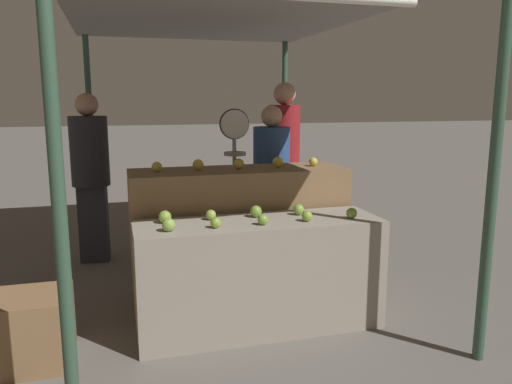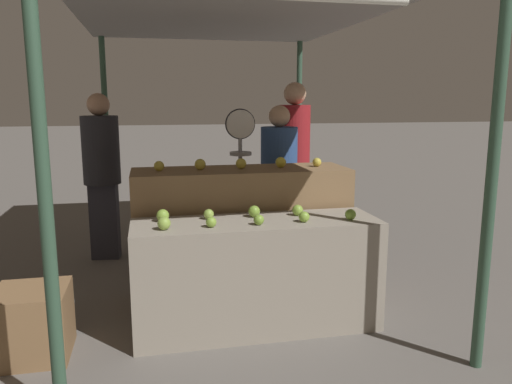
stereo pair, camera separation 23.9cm
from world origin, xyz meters
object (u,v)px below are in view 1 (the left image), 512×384
(produce_scale, at_px, (235,156))
(person_customer_left, at_px, (284,153))
(wooden_crate_side, at_px, (34,329))
(person_customer_right, at_px, (90,167))
(person_vendor_at_scale, at_px, (271,175))

(produce_scale, distance_m, person_customer_left, 1.01)
(person_customer_left, height_order, wooden_crate_side, person_customer_left)
(produce_scale, distance_m, person_customer_right, 1.52)
(person_customer_left, relative_size, wooden_crate_side, 4.05)
(produce_scale, xyz_separation_m, person_vendor_at_scale, (0.43, 0.23, -0.22))
(person_customer_right, xyz_separation_m, wooden_crate_side, (-0.30, -2.02, -0.75))
(person_customer_right, bearing_deg, produce_scale, 156.45)
(person_customer_left, bearing_deg, produce_scale, 54.45)
(person_customer_right, relative_size, wooden_crate_side, 3.79)
(person_vendor_at_scale, relative_size, wooden_crate_side, 3.53)
(person_customer_right, bearing_deg, person_customer_left, -174.47)
(produce_scale, distance_m, wooden_crate_side, 2.21)
(person_vendor_at_scale, xyz_separation_m, person_customer_right, (-1.72, 0.55, 0.07))
(produce_scale, bearing_deg, person_vendor_at_scale, 28.31)
(person_vendor_at_scale, xyz_separation_m, wooden_crate_side, (-2.02, -1.47, -0.68))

